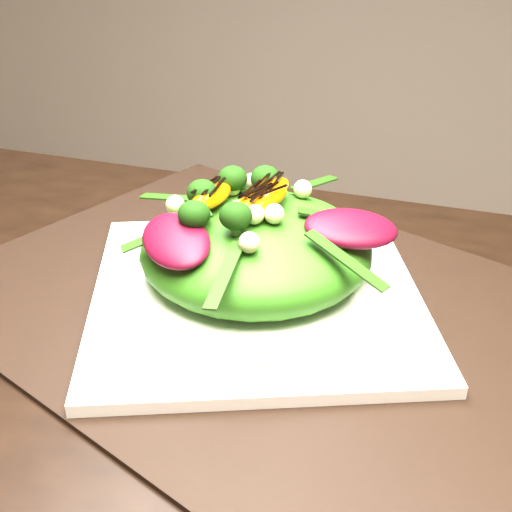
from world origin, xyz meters
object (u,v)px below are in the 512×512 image
(placemat, at_px, (256,302))
(lettuce_mound, at_px, (256,248))
(dining_table, at_px, (59,427))
(plate_base, at_px, (256,295))
(orange_segment, at_px, (253,201))
(salad_bowl, at_px, (256,280))

(placemat, distance_m, lettuce_mound, 0.06)
(dining_table, xyz_separation_m, placemat, (0.10, 0.18, 0.02))
(placemat, relative_size, lettuce_mound, 2.69)
(dining_table, relative_size, plate_base, 5.45)
(lettuce_mound, bearing_deg, orange_segment, 126.03)
(plate_base, bearing_deg, salad_bowl, 90.00)
(plate_base, bearing_deg, orange_segment, 126.03)
(placemat, relative_size, salad_bowl, 2.04)
(dining_table, height_order, plate_base, dining_table)
(placemat, xyz_separation_m, salad_bowl, (0.00, 0.00, 0.02))
(lettuce_mound, height_order, orange_segment, orange_segment)
(lettuce_mound, relative_size, orange_segment, 3.59)
(salad_bowl, xyz_separation_m, lettuce_mound, (0.00, -0.00, 0.03))
(dining_table, xyz_separation_m, salad_bowl, (0.10, 0.18, 0.05))
(dining_table, distance_m, placemat, 0.21)
(plate_base, bearing_deg, dining_table, -118.82)
(dining_table, height_order, salad_bowl, dining_table)
(orange_segment, bearing_deg, plate_base, -53.97)
(lettuce_mound, bearing_deg, placemat, 135.00)
(dining_table, distance_m, salad_bowl, 0.21)
(lettuce_mound, xyz_separation_m, orange_segment, (-0.01, 0.01, 0.04))
(placemat, distance_m, salad_bowl, 0.02)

